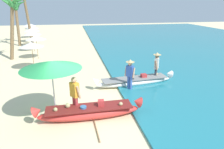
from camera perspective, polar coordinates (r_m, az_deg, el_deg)
ground_plane at (r=8.60m, az=-8.22°, el=-11.22°), size 80.00×80.00×0.00m
boat_red_foreground at (r=8.22m, az=-6.33°, el=-10.41°), size 4.34×0.78×0.79m
boat_white_midground at (r=11.44m, az=6.45°, el=-1.82°), size 4.76×1.19×0.73m
person_vendor_hatted at (r=10.45m, az=5.07°, el=0.43°), size 0.53×0.52×1.69m
person_tourist_customer at (r=8.20m, az=-10.44°, el=-5.51°), size 0.48×0.56×1.67m
person_vendor_assistant at (r=11.88m, az=12.43°, el=2.57°), size 0.47×0.58×1.76m
patio_umbrella_large at (r=7.90m, az=-16.82°, el=2.50°), size 2.31×2.31×2.33m
parasol_row_0 at (r=14.81m, az=-21.80°, el=7.83°), size 1.60×1.60×1.91m
parasol_row_1 at (r=17.79m, az=-20.69°, el=9.68°), size 1.60×1.60×1.91m
parasol_row_2 at (r=20.82m, az=-21.56°, el=10.81°), size 1.60×1.60×1.91m
parasol_row_3 at (r=23.63m, az=-21.74°, el=11.64°), size 1.60×1.60×1.91m
parasol_row_4 at (r=26.38m, az=-21.75°, el=12.31°), size 1.60×1.60×1.91m
parasol_row_5 at (r=29.59m, az=-22.27°, el=12.86°), size 1.60×1.60×1.91m
palm_tree_tall_inland at (r=24.31m, az=-25.50°, el=16.43°), size 2.57×2.25×4.87m
palm_tree_leaning_seaward at (r=25.17m, az=-23.41°, el=18.67°), size 2.79×2.67×5.89m
palm_tree_mid_cluster at (r=18.05m, az=-26.22°, el=16.62°), size 2.65×2.50×5.04m
paddle at (r=7.90m, az=-4.82°, el=-13.85°), size 0.37×1.69×0.05m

